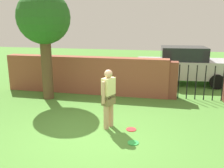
% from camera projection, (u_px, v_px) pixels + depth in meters
% --- Properties ---
extents(ground_plane, '(40.00, 40.00, 0.00)m').
position_uv_depth(ground_plane, '(95.00, 136.00, 6.32)').
color(ground_plane, '#4C8433').
extents(brick_wall, '(6.62, 0.50, 1.49)m').
position_uv_depth(brick_wall, '(85.00, 75.00, 10.02)').
color(brick_wall, brown).
rests_on(brick_wall, ground).
extents(tree, '(1.89, 1.89, 3.93)m').
position_uv_depth(tree, '(44.00, 20.00, 8.76)').
color(tree, brown).
rests_on(tree, ground).
extents(person, '(0.34, 0.50, 1.62)m').
position_uv_depth(person, '(108.00, 96.00, 6.63)').
color(person, tan).
rests_on(person, ground).
extents(fence_gate, '(2.53, 0.44, 1.40)m').
position_uv_depth(fence_gate, '(201.00, 81.00, 9.11)').
color(fence_gate, brown).
rests_on(fence_gate, ground).
extents(car, '(4.31, 2.16, 1.72)m').
position_uv_depth(car, '(183.00, 65.00, 11.54)').
color(car, '#B7B7BC').
rests_on(car, ground).
extents(frisbee_red, '(0.27, 0.27, 0.02)m').
position_uv_depth(frisbee_red, '(131.00, 129.00, 6.69)').
color(frisbee_red, red).
rests_on(frisbee_red, ground).
extents(frisbee_green, '(0.27, 0.27, 0.02)m').
position_uv_depth(frisbee_green, '(133.00, 143.00, 5.95)').
color(frisbee_green, green).
rests_on(frisbee_green, ground).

